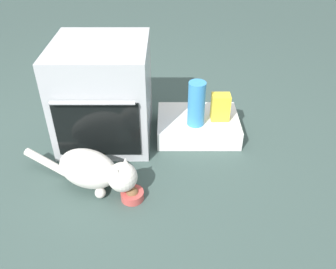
{
  "coord_description": "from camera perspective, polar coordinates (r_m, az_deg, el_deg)",
  "views": [
    {
      "loc": [
        0.33,
        -1.62,
        1.4
      ],
      "look_at": [
        0.33,
        0.01,
        0.25
      ],
      "focal_mm": 37.41,
      "sensor_mm": 36.0,
      "label": 1
    }
  ],
  "objects": [
    {
      "name": "oven",
      "position": [
        2.29,
        -10.56,
        6.63
      ],
      "size": [
        0.58,
        0.64,
        0.65
      ],
      "color": "#B7BABF",
      "rests_on": "ground"
    },
    {
      "name": "food_bowl",
      "position": [
        1.95,
        -5.95,
        -9.71
      ],
      "size": [
        0.13,
        0.13,
        0.08
      ],
      "color": "#C64C47",
      "rests_on": "ground"
    },
    {
      "name": "cat",
      "position": [
        1.99,
        -12.08,
        -5.73
      ],
      "size": [
        0.7,
        0.37,
        0.24
      ],
      "rotation": [
        0.0,
        0.0,
        -0.41
      ],
      "color": "silver",
      "rests_on": "ground"
    },
    {
      "name": "pantry_cabinet",
      "position": [
        2.41,
        4.73,
        1.51
      ],
      "size": [
        0.55,
        0.41,
        0.13
      ],
      "primitive_type": "cube",
      "color": "white",
      "rests_on": "ground"
    },
    {
      "name": "snack_bag",
      "position": [
        2.33,
        8.39,
        4.46
      ],
      "size": [
        0.12,
        0.09,
        0.18
      ],
      "primitive_type": "cube",
      "color": "yellow",
      "rests_on": "pantry_cabinet"
    },
    {
      "name": "ground",
      "position": [
        2.17,
        -8.87,
        -5.6
      ],
      "size": [
        8.0,
        8.0,
        0.0
      ],
      "primitive_type": "plane",
      "color": "#384C47"
    },
    {
      "name": "water_bottle",
      "position": [
        2.23,
        4.51,
        5.0
      ],
      "size": [
        0.11,
        0.11,
        0.3
      ],
      "primitive_type": "cylinder",
      "color": "#388CD1",
      "rests_on": "pantry_cabinet"
    }
  ]
}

